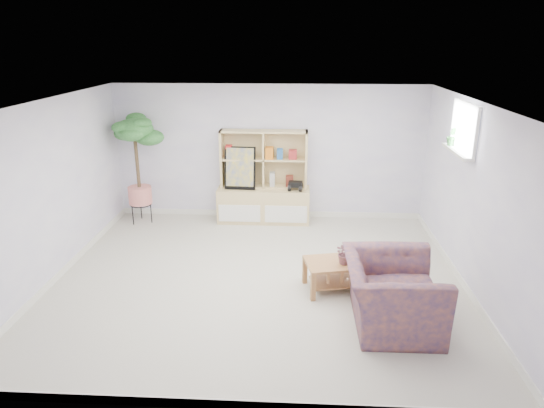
# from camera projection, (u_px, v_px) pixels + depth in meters

# --- Properties ---
(floor) EXTENTS (5.50, 5.00, 0.01)m
(floor) POSITION_uv_depth(u_px,v_px,m) (258.00, 278.00, 6.67)
(floor) COLOR #BBB7A8
(floor) RESTS_ON ground
(ceiling) EXTENTS (5.50, 5.00, 0.01)m
(ceiling) POSITION_uv_depth(u_px,v_px,m) (256.00, 102.00, 5.89)
(ceiling) COLOR white
(ceiling) RESTS_ON walls
(walls) EXTENTS (5.51, 5.01, 2.40)m
(walls) POSITION_uv_depth(u_px,v_px,m) (257.00, 195.00, 6.28)
(walls) COLOR white
(walls) RESTS_ON floor
(baseboard) EXTENTS (5.50, 5.00, 0.10)m
(baseboard) POSITION_uv_depth(u_px,v_px,m) (258.00, 275.00, 6.65)
(baseboard) COLOR white
(baseboard) RESTS_ON floor
(window) EXTENTS (0.10, 0.98, 0.68)m
(window) POSITION_uv_depth(u_px,v_px,m) (465.00, 128.00, 6.45)
(window) COLOR #B0CAE9
(window) RESTS_ON walls
(window_sill) EXTENTS (0.14, 1.00, 0.04)m
(window_sill) POSITION_uv_depth(u_px,v_px,m) (457.00, 152.00, 6.55)
(window_sill) COLOR white
(window_sill) RESTS_ON walls
(storage_unit) EXTENTS (1.63, 0.55, 1.63)m
(storage_unit) POSITION_uv_depth(u_px,v_px,m) (263.00, 177.00, 8.53)
(storage_unit) COLOR tan
(storage_unit) RESTS_ON floor
(poster) EXTENTS (0.55, 0.15, 0.75)m
(poster) POSITION_uv_depth(u_px,v_px,m) (240.00, 168.00, 8.45)
(poster) COLOR yellow
(poster) RESTS_ON storage_unit
(toy_truck) EXTENTS (0.36, 0.27, 0.18)m
(toy_truck) POSITION_uv_depth(u_px,v_px,m) (295.00, 185.00, 8.46)
(toy_truck) COLOR black
(toy_truck) RESTS_ON storage_unit
(coffee_table) EXTENTS (1.06, 0.73, 0.40)m
(coffee_table) POSITION_uv_depth(u_px,v_px,m) (343.00, 275.00, 6.34)
(coffee_table) COLOR olive
(coffee_table) RESTS_ON floor
(table_plant) EXTENTS (0.33, 0.32, 0.29)m
(table_plant) POSITION_uv_depth(u_px,v_px,m) (345.00, 253.00, 6.17)
(table_plant) COLOR #184E22
(table_plant) RESTS_ON coffee_table
(floor_tree) EXTENTS (0.81, 0.81, 1.93)m
(floor_tree) POSITION_uv_depth(u_px,v_px,m) (138.00, 170.00, 8.41)
(floor_tree) COLOR #205B25
(floor_tree) RESTS_ON floor
(armchair) EXTENTS (1.05, 1.21, 0.89)m
(armchair) POSITION_uv_depth(u_px,v_px,m) (392.00, 289.00, 5.47)
(armchair) COLOR navy
(armchair) RESTS_ON floor
(sill_plant) EXTENTS (0.18, 0.16, 0.27)m
(sill_plant) POSITION_uv_depth(u_px,v_px,m) (452.00, 136.00, 6.78)
(sill_plant) COLOR #205B25
(sill_plant) RESTS_ON window_sill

